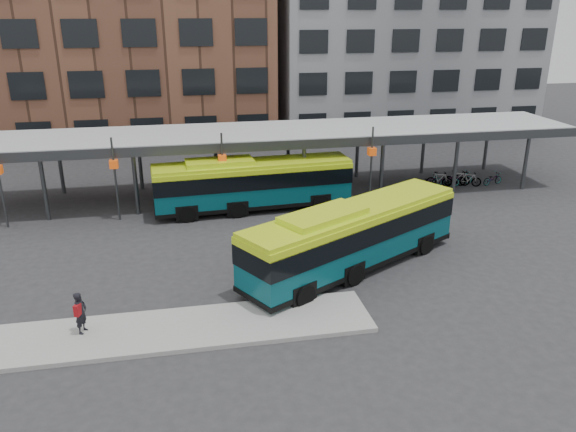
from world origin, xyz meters
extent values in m
plane|color=#28282B|center=(0.00, 0.00, 0.00)|extent=(120.00, 120.00, 0.00)
cube|color=gray|center=(-5.50, -3.00, 0.09)|extent=(14.00, 3.00, 0.18)
cube|color=#999B9E|center=(0.00, 13.00, 4.00)|extent=(40.00, 6.00, 0.35)
cube|color=#383A3D|center=(0.00, 10.00, 3.85)|extent=(40.00, 0.15, 0.55)
cylinder|color=#383A3D|center=(-13.00, 10.50, 1.90)|extent=(0.24, 0.24, 3.80)
cylinder|color=#383A3D|center=(-13.00, 15.50, 1.90)|extent=(0.24, 0.24, 3.80)
cylinder|color=#383A3D|center=(-8.00, 10.50, 1.90)|extent=(0.24, 0.24, 3.80)
cylinder|color=#383A3D|center=(-8.00, 15.50, 1.90)|extent=(0.24, 0.24, 3.80)
cylinder|color=#383A3D|center=(-3.00, 10.50, 1.90)|extent=(0.24, 0.24, 3.80)
cylinder|color=#383A3D|center=(-3.00, 15.50, 1.90)|extent=(0.24, 0.24, 3.80)
cylinder|color=#383A3D|center=(2.00, 10.50, 1.90)|extent=(0.24, 0.24, 3.80)
cylinder|color=#383A3D|center=(2.00, 15.50, 1.90)|extent=(0.24, 0.24, 3.80)
cylinder|color=#383A3D|center=(7.00, 10.50, 1.90)|extent=(0.24, 0.24, 3.80)
cylinder|color=#383A3D|center=(7.00, 15.50, 1.90)|extent=(0.24, 0.24, 3.80)
cylinder|color=#383A3D|center=(12.00, 10.50, 1.90)|extent=(0.24, 0.24, 3.80)
cylinder|color=#383A3D|center=(12.00, 15.50, 1.90)|extent=(0.24, 0.24, 3.80)
cylinder|color=#383A3D|center=(17.00, 10.50, 1.90)|extent=(0.24, 0.24, 3.80)
cylinder|color=#383A3D|center=(17.00, 15.50, 1.90)|extent=(0.24, 0.24, 3.80)
cylinder|color=#383A3D|center=(-15.00, 9.70, 2.40)|extent=(0.12, 0.12, 4.80)
cylinder|color=#383A3D|center=(-9.00, 9.70, 2.40)|extent=(0.12, 0.12, 4.80)
cube|color=#CF460C|center=(-9.00, 9.70, 3.30)|extent=(0.45, 0.45, 0.45)
cylinder|color=#383A3D|center=(-3.00, 9.70, 2.40)|extent=(0.12, 0.12, 4.80)
cube|color=#CF460C|center=(-3.00, 9.70, 3.30)|extent=(0.45, 0.45, 0.45)
cylinder|color=#383A3D|center=(6.00, 9.70, 2.40)|extent=(0.12, 0.12, 4.80)
cube|color=#CF460C|center=(6.00, 9.70, 3.30)|extent=(0.45, 0.45, 0.45)
cube|color=brown|center=(-10.00, 32.00, 11.00)|extent=(26.00, 14.00, 22.00)
cube|color=slate|center=(16.00, 32.00, 10.00)|extent=(24.00, 14.00, 20.00)
cube|color=#07444E|center=(2.19, 1.00, 1.56)|extent=(11.41, 7.89, 2.44)
cube|color=black|center=(2.19, 1.00, 2.05)|extent=(11.49, 7.97, 0.93)
cube|color=#B8D716|center=(2.19, 1.00, 2.88)|extent=(11.37, 7.81, 0.20)
cube|color=#B8D716|center=(0.49, 0.04, 3.08)|extent=(4.27, 3.45, 0.34)
cube|color=black|center=(2.19, 1.00, 0.46)|extent=(11.49, 7.97, 0.23)
cylinder|color=black|center=(6.19, 1.88, 0.49)|extent=(1.00, 0.74, 0.98)
cylinder|color=black|center=(5.01, 3.96, 0.49)|extent=(1.00, 0.74, 0.98)
cylinder|color=black|center=(1.76, -0.62, 0.49)|extent=(1.00, 0.74, 0.98)
cylinder|color=black|center=(0.59, 1.46, 0.49)|extent=(1.00, 0.74, 0.98)
cylinder|color=black|center=(-0.79, -2.06, 0.49)|extent=(1.00, 0.74, 0.98)
cylinder|color=black|center=(-1.97, 0.02, 0.49)|extent=(1.00, 0.74, 0.98)
cube|color=#07444E|center=(-1.22, 10.00, 1.55)|extent=(11.75, 3.19, 2.42)
cube|color=black|center=(-1.22, 10.00, 2.03)|extent=(11.80, 3.25, 0.92)
cube|color=#B8D716|center=(-1.22, 10.00, 2.85)|extent=(11.74, 3.09, 0.19)
cube|color=#B8D716|center=(-3.15, 9.87, 3.05)|extent=(3.98, 1.99, 0.34)
cube|color=black|center=(-1.22, 10.00, 0.45)|extent=(11.81, 3.25, 0.23)
cylinder|color=black|center=(2.72, 9.08, 0.48)|extent=(0.98, 0.35, 0.97)
cylinder|color=black|center=(2.56, 11.43, 0.48)|extent=(0.98, 0.35, 0.97)
cylinder|color=black|center=(-2.30, 8.74, 0.48)|extent=(0.98, 0.35, 0.97)
cylinder|color=black|center=(-2.46, 11.10, 0.48)|extent=(0.98, 0.35, 0.97)
cylinder|color=black|center=(-5.20, 8.55, 0.48)|extent=(0.98, 0.35, 0.97)
cylinder|color=black|center=(-5.36, 10.91, 0.48)|extent=(0.98, 0.35, 0.97)
imported|color=black|center=(-9.30, -2.63, 0.99)|extent=(0.56, 0.69, 1.62)
cube|color=maroon|center=(-9.36, -2.80, 1.20)|extent=(0.26, 0.34, 0.43)
imported|color=slate|center=(10.98, 12.03, 0.43)|extent=(1.71, 0.85, 0.86)
imported|color=slate|center=(11.74, 12.05, 0.53)|extent=(1.82, 0.93, 1.05)
imported|color=slate|center=(12.31, 12.08, 0.46)|extent=(1.85, 1.06, 0.92)
imported|color=slate|center=(13.04, 12.03, 0.54)|extent=(1.86, 0.92, 1.07)
imported|color=slate|center=(13.41, 12.28, 0.47)|extent=(1.80, 0.66, 0.94)
imported|color=slate|center=(13.77, 11.76, 0.50)|extent=(1.72, 1.01, 1.00)
imported|color=slate|center=(15.56, 11.79, 0.42)|extent=(1.69, 0.96, 0.84)
camera|label=1|loc=(-5.33, -21.70, 11.45)|focal=35.00mm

